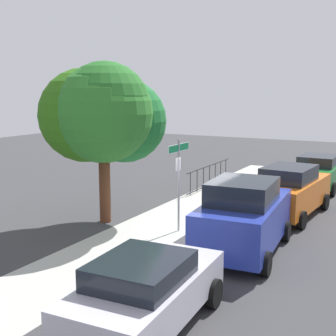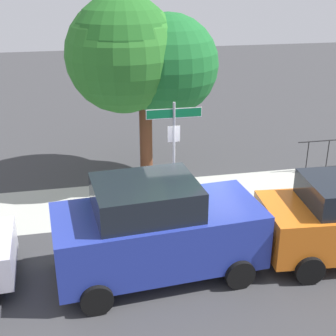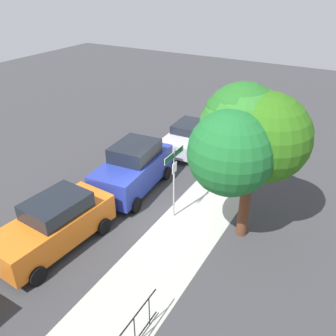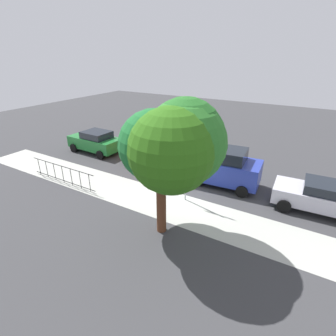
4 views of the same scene
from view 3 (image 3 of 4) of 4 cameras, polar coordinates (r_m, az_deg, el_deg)
The scene contains 7 objects.
ground_plane at distance 14.76m, azimuth -1.02°, elevation -7.76°, with size 60.00×60.00×0.00m, color #38383A.
sidewalk_strip at distance 12.93m, azimuth -0.56°, elevation -14.06°, with size 24.00×2.60×0.00m, color #ABABA2.
street_sign at distance 13.62m, azimuth 0.97°, elevation -0.26°, with size 1.43×0.07×3.10m.
shade_tree at distance 12.61m, azimuth 12.47°, elevation 5.07°, with size 4.39×3.99×5.60m.
car_silver at distance 19.93m, azimuth 3.31°, elevation 5.10°, with size 4.10×2.17×1.51m.
car_blue at distance 16.06m, azimuth -5.58°, elevation -0.04°, with size 4.47×2.41×2.18m.
car_orange at distance 13.41m, azimuth -17.72°, elevation -8.57°, with size 4.62×2.31×1.91m.
Camera 3 is at (10.16, 6.09, 8.81)m, focal length 38.10 mm.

